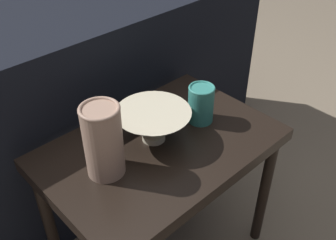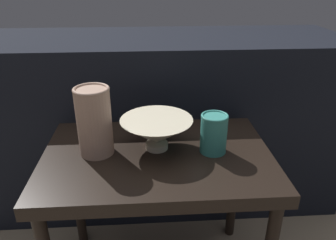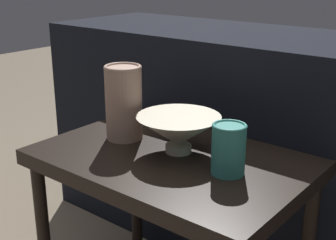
{
  "view_description": "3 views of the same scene",
  "coord_description": "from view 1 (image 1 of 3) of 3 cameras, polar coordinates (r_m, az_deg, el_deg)",
  "views": [
    {
      "loc": [
        -0.58,
        -0.64,
        1.24
      ],
      "look_at": [
        0.03,
        0.0,
        0.58
      ],
      "focal_mm": 42.0,
      "sensor_mm": 36.0,
      "label": 1
    },
    {
      "loc": [
        -0.02,
        -0.84,
        1.02
      ],
      "look_at": [
        0.03,
        0.02,
        0.61
      ],
      "focal_mm": 35.0,
      "sensor_mm": 36.0,
      "label": 2
    },
    {
      "loc": [
        0.68,
        -0.85,
        0.98
      ],
      "look_at": [
        -0.04,
        0.03,
        0.59
      ],
      "focal_mm": 50.0,
      "sensor_mm": 36.0,
      "label": 3
    }
  ],
  "objects": [
    {
      "name": "table",
      "position": [
        1.17,
        -1.05,
        -5.8
      ],
      "size": [
        0.68,
        0.45,
        0.52
      ],
      "color": "black",
      "rests_on": "ground_plane"
    },
    {
      "name": "couch_backdrop",
      "position": [
        1.55,
        -14.02,
        1.75
      ],
      "size": [
        1.62,
        0.5,
        0.76
      ],
      "color": "black",
      "rests_on": "ground_plane"
    },
    {
      "name": "bowl",
      "position": [
        1.11,
        -2.16,
        -0.48
      ],
      "size": [
        0.22,
        0.22,
        0.1
      ],
      "color": "beige",
      "rests_on": "table"
    },
    {
      "name": "vase_textured_left",
      "position": [
        0.99,
        -9.41,
        -2.89
      ],
      "size": [
        0.1,
        0.1,
        0.2
      ],
      "color": "tan",
      "rests_on": "table"
    },
    {
      "name": "vase_colorful_right",
      "position": [
        1.18,
        4.84,
        2.41
      ],
      "size": [
        0.08,
        0.08,
        0.12
      ],
      "color": "teal",
      "rests_on": "table"
    }
  ]
}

